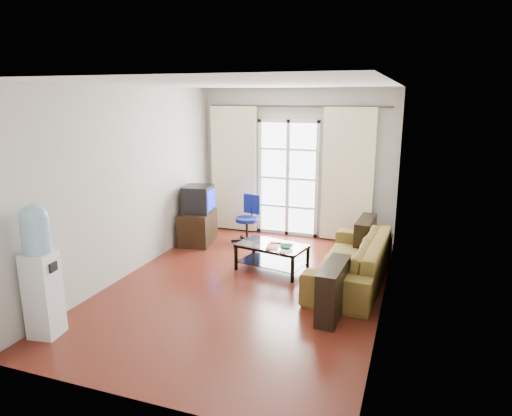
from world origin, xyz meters
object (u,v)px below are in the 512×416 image
at_px(tv_stand, 198,227).
at_px(sofa, 352,259).
at_px(task_chair, 248,228).
at_px(crt_tv, 197,199).
at_px(water_cooler, 40,268).
at_px(coffee_table, 272,254).

bearing_deg(tv_stand, sofa, -26.01).
bearing_deg(task_chair, crt_tv, -146.41).
bearing_deg(water_cooler, tv_stand, 80.71).
distance_m(sofa, task_chair, 2.35).
relative_size(tv_stand, crt_tv, 1.37).
xyz_separation_m(coffee_table, task_chair, (-0.84, 1.20, -0.01)).
distance_m(sofa, crt_tv, 3.00).
bearing_deg(coffee_table, crt_tv, 152.75).
distance_m(coffee_table, task_chair, 1.46).
relative_size(task_chair, water_cooler, 0.57).
bearing_deg(sofa, coffee_table, -87.56).
bearing_deg(task_chair, water_cooler, -92.76).
bearing_deg(crt_tv, task_chair, 15.15).
relative_size(coffee_table, tv_stand, 1.42).
distance_m(tv_stand, task_chair, 0.89).
bearing_deg(crt_tv, tv_stand, -101.71).
distance_m(sofa, coffee_table, 1.18).
bearing_deg(crt_tv, coffee_table, -35.21).
distance_m(coffee_table, water_cooler, 3.21).
bearing_deg(sofa, crt_tv, -103.91).
bearing_deg(tv_stand, water_cooler, -100.73).
bearing_deg(crt_tv, sofa, -24.90).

